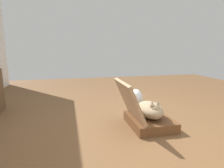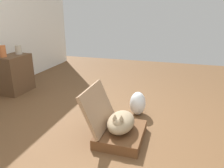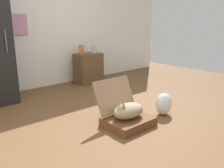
% 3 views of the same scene
% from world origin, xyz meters
% --- Properties ---
extents(ground_plane, '(7.68, 7.68, 0.00)m').
position_xyz_m(ground_plane, '(0.00, 0.00, 0.00)').
color(ground_plane, brown).
rests_on(ground_plane, ground).
extents(suitcase_base, '(0.58, 0.48, 0.11)m').
position_xyz_m(suitcase_base, '(-0.12, -0.26, 0.06)').
color(suitcase_base, brown).
rests_on(suitcase_base, ground).
extents(suitcase_lid, '(0.58, 0.23, 0.45)m').
position_xyz_m(suitcase_lid, '(-0.12, 0.00, 0.34)').
color(suitcase_lid, '#9B7756').
rests_on(suitcase_lid, suitcase_base).
extents(cat, '(0.52, 0.28, 0.24)m').
position_xyz_m(cat, '(-0.13, -0.26, 0.21)').
color(cat, '#998466').
rests_on(cat, suitcase_base).
extents(plastic_bag_white, '(0.26, 0.21, 0.32)m').
position_xyz_m(plastic_bag_white, '(0.52, -0.32, 0.16)').
color(plastic_bag_white, silver).
rests_on(plastic_bag_white, ground).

